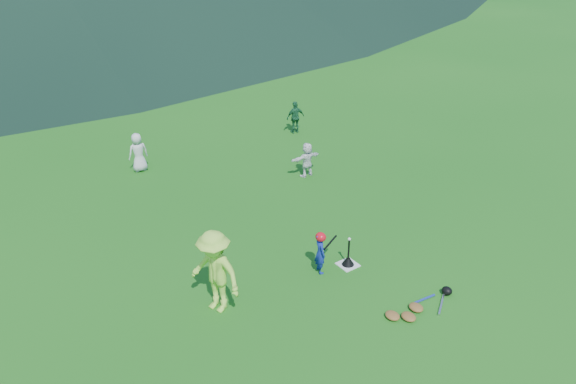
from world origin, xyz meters
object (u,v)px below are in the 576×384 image
at_px(fielder_d, 307,160).
at_px(batting_tee, 348,261).
at_px(adult_coach, 215,272).
at_px(equipment_pile, 417,308).
at_px(fielder_c, 295,117).
at_px(home_plate, 348,265).
at_px(batter_child, 320,253).
at_px(fielder_a, 138,152).

bearing_deg(fielder_d, batting_tee, 65.22).
bearing_deg(adult_coach, equipment_pile, 33.15).
height_order(fielder_c, batting_tee, fielder_c).
bearing_deg(equipment_pile, adult_coach, 144.10).
xyz_separation_m(home_plate, equipment_pile, (0.12, -2.11, 0.06)).
bearing_deg(adult_coach, batter_child, 64.62).
distance_m(adult_coach, batting_tee, 3.45).
height_order(home_plate, batting_tee, batting_tee).
bearing_deg(batting_tee, fielder_d, 64.81).
distance_m(home_plate, fielder_a, 8.14).
height_order(batter_child, fielder_c, fielder_c).
distance_m(home_plate, batter_child, 0.89).
distance_m(batting_tee, equipment_pile, 2.11).
bearing_deg(home_plate, batting_tee, 0.00).
distance_m(fielder_a, fielder_c, 5.99).
xyz_separation_m(home_plate, batter_child, (-0.71, 0.19, 0.51)).
bearing_deg(home_plate, batter_child, 165.18).
bearing_deg(fielder_c, batting_tee, 69.55).
bearing_deg(fielder_a, adult_coach, 83.27).
relative_size(home_plate, fielder_a, 0.36).
relative_size(adult_coach, fielder_d, 1.72).
xyz_separation_m(batter_child, fielder_d, (2.81, 4.27, 0.04)).
distance_m(fielder_a, batting_tee, 8.13).
distance_m(fielder_d, equipment_pile, 6.87).
bearing_deg(home_plate, fielder_a, 104.69).
bearing_deg(adult_coach, batting_tee, 62.35).
xyz_separation_m(batter_child, equipment_pile, (0.83, -2.30, -0.45)).
bearing_deg(equipment_pile, home_plate, 93.33).
height_order(batting_tee, equipment_pile, batting_tee).
height_order(home_plate, batter_child, batter_child).
xyz_separation_m(home_plate, batting_tee, (0.00, 0.00, 0.12)).
distance_m(batter_child, fielder_c, 8.76).
xyz_separation_m(home_plate, adult_coach, (-3.33, 0.39, 0.95)).
bearing_deg(batting_tee, batter_child, 165.18).
xyz_separation_m(adult_coach, equipment_pile, (3.45, -2.50, -0.89)).
height_order(fielder_d, batting_tee, fielder_d).
relative_size(home_plate, fielder_d, 0.40).
distance_m(fielder_a, fielder_d, 5.37).
bearing_deg(batter_child, equipment_pile, -144.36).
distance_m(home_plate, batting_tee, 0.12).
bearing_deg(fielder_a, equipment_pile, 105.28).
bearing_deg(adult_coach, fielder_a, 149.39).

